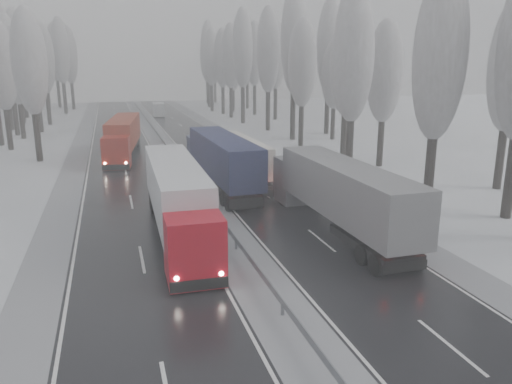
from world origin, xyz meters
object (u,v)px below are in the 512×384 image
truck_blue_box (220,157)px  truck_red_red (123,135)px  truck_grey_tarp (337,190)px  box_truck_distant (158,109)px  truck_cream_box (238,155)px  truck_red_white (177,196)px

truck_blue_box → truck_red_red: 18.57m
truck_blue_box → truck_red_red: truck_blue_box is taller
truck_grey_tarp → box_truck_distant: 74.99m
truck_cream_box → truck_blue_box: bearing=-127.5°
box_truck_distant → truck_red_white: size_ratio=0.41×
box_truck_distant → truck_red_white: bearing=-90.7°
truck_cream_box → truck_red_red: 16.99m
truck_grey_tarp → truck_red_white: (-9.71, 1.50, -0.02)m
truck_cream_box → box_truck_distant: truck_cream_box is taller
truck_grey_tarp → truck_cream_box: (-2.26, 16.13, -0.40)m
truck_red_red → truck_grey_tarp: bearing=-60.7°
truck_grey_tarp → truck_blue_box: bearing=108.4°
truck_blue_box → truck_red_red: size_ratio=1.05×
truck_grey_tarp → truck_red_white: bearing=170.3°
box_truck_distant → truck_red_red: size_ratio=0.43×
truck_blue_box → box_truck_distant: 61.87m
truck_grey_tarp → truck_cream_box: bearing=97.0°
truck_red_white → truck_red_red: truck_red_white is taller
truck_blue_box → truck_cream_box: (2.32, 3.10, -0.42)m
truck_blue_box → truck_cream_box: size_ratio=1.19×
truck_grey_tarp → truck_blue_box: truck_blue_box is taller
truck_red_red → box_truck_distant: bearing=87.2°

